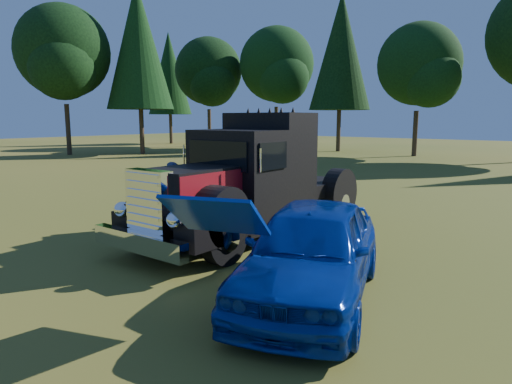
% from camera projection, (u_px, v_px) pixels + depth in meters
% --- Properties ---
extents(ground, '(120.00, 120.00, 0.00)m').
position_uv_depth(ground, '(121.00, 258.00, 9.48)').
color(ground, '#394C16').
rests_on(ground, ground).
extents(treeline, '(72.10, 24.04, 13.84)m').
position_uv_depth(treeline, '(431.00, 47.00, 31.18)').
color(treeline, '#2D2116').
rests_on(treeline, ground).
extents(diamond_t_truck, '(3.28, 7.16, 3.00)m').
position_uv_depth(diamond_t_truck, '(248.00, 184.00, 11.09)').
color(diamond_t_truck, black).
rests_on(diamond_t_truck, ground).
extents(hotrod_coupe, '(3.28, 4.96, 1.89)m').
position_uv_depth(hotrod_coupe, '(311.00, 251.00, 7.24)').
color(hotrod_coupe, '#0728A1').
rests_on(hotrod_coupe, ground).
extents(spectator_near, '(0.53, 0.72, 1.81)m').
position_uv_depth(spectator_near, '(175.00, 198.00, 11.30)').
color(spectator_near, '#1E3046').
rests_on(spectator_near, ground).
extents(spectator_far, '(0.91, 1.07, 1.94)m').
position_uv_depth(spectator_far, '(217.00, 186.00, 12.95)').
color(spectator_far, '#1B2C40').
rests_on(spectator_far, ground).
extents(distant_teal_car, '(3.85, 3.59, 1.29)m').
position_uv_depth(distant_teal_car, '(278.00, 147.00, 35.19)').
color(distant_teal_car, '#0B3345').
rests_on(distant_teal_car, ground).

